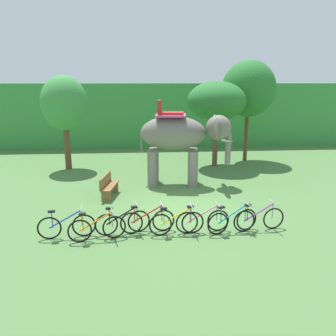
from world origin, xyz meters
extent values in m
plane|color=#4C753D|center=(0.00, 0.00, 0.00)|extent=(80.00, 80.00, 0.00)
cube|color=#3D8E42|center=(0.00, 14.89, 2.21)|extent=(36.00, 6.00, 4.43)
cylinder|color=brown|center=(-5.43, 6.36, 1.11)|extent=(0.33, 0.33, 2.23)
ellipsoid|color=#3D8E42|center=(-5.43, 6.36, 3.49)|extent=(2.35, 2.35, 2.80)
cylinder|color=brown|center=(2.53, 6.42, 1.31)|extent=(0.28, 0.28, 2.62)
ellipsoid|color=#28702D|center=(2.53, 6.42, 3.55)|extent=(3.13, 3.13, 2.07)
cylinder|color=brown|center=(4.57, 7.52, 1.37)|extent=(0.23, 0.23, 2.74)
ellipsoid|color=#28702D|center=(4.57, 7.52, 4.16)|extent=(3.00, 3.00, 3.15)
ellipsoid|color=slate|center=(-0.09, 3.15, 2.35)|extent=(3.06, 1.76, 1.50)
cylinder|color=slate|center=(0.85, 3.42, 0.80)|extent=(0.44, 0.44, 1.60)
cylinder|color=slate|center=(0.75, 2.65, 0.80)|extent=(0.44, 0.44, 1.60)
cylinder|color=slate|center=(-0.94, 3.65, 0.80)|extent=(0.44, 0.44, 1.60)
cylinder|color=slate|center=(-1.04, 2.88, 0.80)|extent=(0.44, 0.44, 1.60)
ellipsoid|color=slate|center=(1.89, 2.90, 2.60)|extent=(1.22, 1.13, 1.10)
ellipsoid|color=slate|center=(1.82, 3.53, 2.65)|extent=(0.27, 0.85, 0.96)
ellipsoid|color=slate|center=(1.66, 2.30, 2.65)|extent=(0.27, 0.85, 0.96)
cylinder|color=slate|center=(2.34, 2.84, 1.70)|extent=(0.26, 0.26, 1.40)
cone|color=beige|center=(2.31, 3.06, 2.05)|extent=(0.57, 0.19, 0.21)
cone|color=beige|center=(2.26, 2.63, 2.05)|extent=(0.57, 0.19, 0.21)
cube|color=#BF4C8C|center=(-0.19, 3.16, 3.13)|extent=(1.46, 1.49, 0.08)
cube|color=#B22323|center=(-0.19, 3.16, 3.22)|extent=(1.21, 1.03, 0.10)
cube|color=#B22323|center=(-0.69, 3.23, 3.50)|extent=(0.21, 0.91, 0.56)
cylinder|color=slate|center=(-1.50, 3.33, 1.90)|extent=(0.08, 0.08, 0.90)
torus|color=black|center=(-4.26, -2.25, 0.36)|extent=(0.71, 0.14, 0.71)
torus|color=black|center=(-3.27, -2.12, 0.36)|extent=(0.71, 0.14, 0.71)
cylinder|color=blue|center=(-3.79, -2.19, 0.60)|extent=(0.97, 0.17, 0.54)
cylinder|color=blue|center=(-4.16, -2.24, 0.61)|extent=(0.03, 0.03, 0.52)
cube|color=black|center=(-4.16, -2.24, 0.88)|extent=(0.21, 0.12, 0.06)
cylinder|color=#9E9EA3|center=(-3.32, -2.13, 0.64)|extent=(0.03, 0.03, 0.55)
cylinder|color=#9E9EA3|center=(-3.32, -2.13, 0.91)|extent=(0.10, 0.52, 0.03)
torus|color=black|center=(-3.33, -2.52, 0.36)|extent=(0.71, 0.20, 0.71)
torus|color=black|center=(-2.35, -2.32, 0.36)|extent=(0.71, 0.20, 0.71)
cylinder|color=orange|center=(-2.86, -2.43, 0.60)|extent=(0.96, 0.24, 0.54)
cylinder|color=orange|center=(-3.23, -2.50, 0.61)|extent=(0.03, 0.03, 0.52)
cube|color=black|center=(-3.23, -2.50, 0.88)|extent=(0.22, 0.14, 0.06)
cylinder|color=#9E9EA3|center=(-2.40, -2.33, 0.64)|extent=(0.03, 0.03, 0.55)
cylinder|color=#9E9EA3|center=(-2.40, -2.33, 0.91)|extent=(0.14, 0.52, 0.03)
torus|color=black|center=(-2.60, -2.13, 0.36)|extent=(0.71, 0.19, 0.71)
torus|color=black|center=(-1.62, -1.92, 0.36)|extent=(0.71, 0.19, 0.71)
cylinder|color=black|center=(-2.13, -2.03, 0.60)|extent=(0.96, 0.24, 0.54)
cylinder|color=black|center=(-2.50, -2.11, 0.61)|extent=(0.03, 0.03, 0.52)
cube|color=black|center=(-2.50, -2.11, 0.88)|extent=(0.22, 0.14, 0.06)
cylinder|color=#9E9EA3|center=(-1.67, -1.93, 0.64)|extent=(0.03, 0.03, 0.55)
cylinder|color=#9E9EA3|center=(-1.67, -1.93, 0.91)|extent=(0.14, 0.52, 0.03)
torus|color=black|center=(-1.84, -2.06, 0.36)|extent=(0.71, 0.14, 0.71)
torus|color=black|center=(-0.85, -1.93, 0.36)|extent=(0.71, 0.14, 0.71)
cylinder|color=red|center=(-1.37, -2.00, 0.60)|extent=(0.97, 0.17, 0.54)
cylinder|color=red|center=(-1.74, -2.05, 0.61)|extent=(0.03, 0.03, 0.52)
cube|color=black|center=(-1.74, -2.05, 0.88)|extent=(0.21, 0.13, 0.06)
cylinder|color=#9E9EA3|center=(-0.90, -1.93, 0.64)|extent=(0.03, 0.03, 0.55)
cylinder|color=#9E9EA3|center=(-0.90, -1.93, 0.91)|extent=(0.10, 0.52, 0.03)
torus|color=black|center=(-0.96, -2.25, 0.36)|extent=(0.71, 0.11, 0.71)
torus|color=black|center=(0.04, -2.16, 0.36)|extent=(0.71, 0.11, 0.71)
cylinder|color=yellow|center=(-0.49, -2.21, 0.60)|extent=(0.97, 0.13, 0.54)
cylinder|color=yellow|center=(-0.86, -2.24, 0.61)|extent=(0.03, 0.03, 0.52)
cube|color=black|center=(-0.86, -2.24, 0.88)|extent=(0.21, 0.12, 0.06)
cylinder|color=#9E9EA3|center=(-0.01, -2.17, 0.64)|extent=(0.03, 0.03, 0.55)
cylinder|color=#9E9EA3|center=(-0.01, -2.17, 0.91)|extent=(0.08, 0.52, 0.03)
torus|color=black|center=(-0.14, -2.15, 0.36)|extent=(0.71, 0.12, 0.71)
torus|color=black|center=(0.86, -2.06, 0.36)|extent=(0.71, 0.12, 0.71)
cylinder|color=pink|center=(0.33, -2.11, 0.60)|extent=(0.97, 0.13, 0.54)
cylinder|color=pink|center=(-0.04, -2.14, 0.61)|extent=(0.03, 0.03, 0.52)
cube|color=black|center=(-0.04, -2.14, 0.88)|extent=(0.21, 0.12, 0.06)
cylinder|color=#9E9EA3|center=(0.81, -2.07, 0.64)|extent=(0.03, 0.03, 0.55)
cylinder|color=#9E9EA3|center=(0.81, -2.07, 0.91)|extent=(0.08, 0.52, 0.03)
torus|color=black|center=(0.80, -2.31, 0.36)|extent=(0.70, 0.23, 0.71)
torus|color=black|center=(1.76, -2.05, 0.36)|extent=(0.70, 0.23, 0.71)
cylinder|color=teal|center=(1.26, -2.19, 0.60)|extent=(0.95, 0.29, 0.54)
cylinder|color=teal|center=(0.89, -2.28, 0.61)|extent=(0.03, 0.03, 0.52)
cube|color=black|center=(0.89, -2.28, 0.88)|extent=(0.22, 0.15, 0.06)
cylinder|color=#9E9EA3|center=(1.72, -2.07, 0.64)|extent=(0.03, 0.03, 0.55)
cylinder|color=#9E9EA3|center=(1.72, -2.07, 0.91)|extent=(0.16, 0.51, 0.03)
torus|color=black|center=(1.66, -2.17, 0.36)|extent=(0.71, 0.15, 0.71)
torus|color=black|center=(2.65, -2.03, 0.36)|extent=(0.71, 0.15, 0.71)
cylinder|color=purple|center=(2.13, -2.10, 0.60)|extent=(0.97, 0.18, 0.54)
cylinder|color=purple|center=(1.75, -2.16, 0.61)|extent=(0.03, 0.03, 0.52)
cube|color=black|center=(1.75, -2.16, 0.88)|extent=(0.21, 0.13, 0.06)
cylinder|color=#9E9EA3|center=(2.60, -2.04, 0.64)|extent=(0.03, 0.03, 0.55)
cylinder|color=#9E9EA3|center=(2.60, -2.04, 0.91)|extent=(0.10, 0.52, 0.03)
cube|color=brown|center=(-2.81, 1.56, 0.45)|extent=(0.67, 1.55, 0.06)
cube|color=brown|center=(-2.98, 1.60, 0.69)|extent=(0.33, 1.49, 0.40)
cube|color=brown|center=(-2.70, 2.15, 0.23)|extent=(0.37, 0.14, 0.45)
cube|color=brown|center=(-2.92, 0.97, 0.23)|extent=(0.37, 0.14, 0.45)
camera|label=1|loc=(-1.47, -11.92, 4.60)|focal=36.76mm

